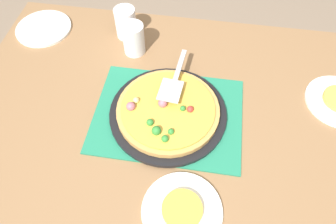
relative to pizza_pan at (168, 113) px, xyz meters
name	(u,v)px	position (x,y,z in m)	size (l,w,h in m)	color
ground_plane	(168,194)	(0.00, 0.00, -0.76)	(8.00, 8.00, 0.00)	#84705B
dining_table	(168,132)	(0.00, 0.00, -0.12)	(1.40, 1.00, 0.75)	olive
placemat	(168,115)	(0.00, 0.00, -0.01)	(0.48, 0.36, 0.01)	#237F5B
pizza_pan	(168,113)	(0.00, 0.00, 0.00)	(0.38, 0.38, 0.01)	black
pizza	(168,110)	(0.00, 0.00, 0.02)	(0.33, 0.33, 0.05)	tan
plate_far_right	(182,211)	(0.09, -0.30, -0.01)	(0.22, 0.22, 0.01)	white
plate_side	(44,28)	(-0.56, 0.34, -0.01)	(0.22, 0.22, 0.01)	white
served_slice_right	(182,209)	(0.09, -0.30, 0.01)	(0.11, 0.11, 0.02)	gold
cup_near	(134,39)	(-0.17, 0.28, 0.05)	(0.08, 0.08, 0.12)	white
cup_far	(126,23)	(-0.22, 0.36, 0.05)	(0.08, 0.08, 0.12)	white
pizza_server	(175,79)	(0.01, 0.10, 0.06)	(0.08, 0.23, 0.01)	silver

